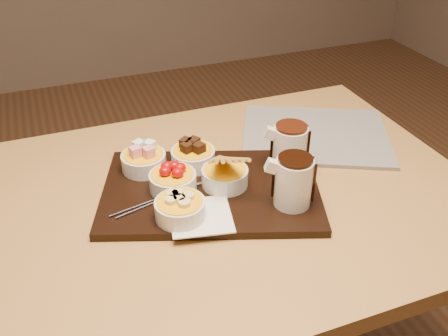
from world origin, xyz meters
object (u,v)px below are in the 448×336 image
object	(u,v)px
bowl_strawberries	(173,182)
dining_table	(202,232)
pitcher_dark_chocolate	(293,182)
pitcher_milk_chocolate	(290,149)
serving_board	(211,191)
newspaper	(315,135)

from	to	relation	value
bowl_strawberries	dining_table	bearing A→B (deg)	-25.95
dining_table	pitcher_dark_chocolate	bearing A→B (deg)	-34.08
pitcher_dark_chocolate	pitcher_milk_chocolate	xyz separation A→B (m)	(0.05, 0.12, 0.00)
serving_board	newspaper	xyz separation A→B (m)	(0.33, 0.14, -0.00)
serving_board	bowl_strawberries	distance (m)	0.08
bowl_strawberries	pitcher_dark_chocolate	xyz separation A→B (m)	(0.21, -0.13, 0.03)
serving_board	pitcher_milk_chocolate	xyz separation A→B (m)	(0.19, 0.01, 0.06)
bowl_strawberries	newspaper	distance (m)	0.43
serving_board	pitcher_dark_chocolate	distance (m)	0.19
serving_board	pitcher_dark_chocolate	world-z (taller)	pitcher_dark_chocolate
dining_table	newspaper	bearing A→B (deg)	21.69
pitcher_milk_chocolate	dining_table	bearing A→B (deg)	-157.45
bowl_strawberries	pitcher_dark_chocolate	bearing A→B (deg)	-32.18
bowl_strawberries	newspaper	xyz separation A→B (m)	(0.41, 0.12, -0.03)
dining_table	newspaper	world-z (taller)	newspaper
pitcher_milk_chocolate	bowl_strawberries	bearing A→B (deg)	-163.61
serving_board	dining_table	bearing A→B (deg)	-151.70
pitcher_milk_chocolate	serving_board	bearing A→B (deg)	-158.20
pitcher_dark_chocolate	serving_board	bearing A→B (deg)	160.02
dining_table	bowl_strawberries	xyz separation A→B (m)	(-0.05, 0.03, 0.14)
dining_table	pitcher_dark_chocolate	world-z (taller)	pitcher_dark_chocolate
bowl_strawberries	newspaper	world-z (taller)	bowl_strawberries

